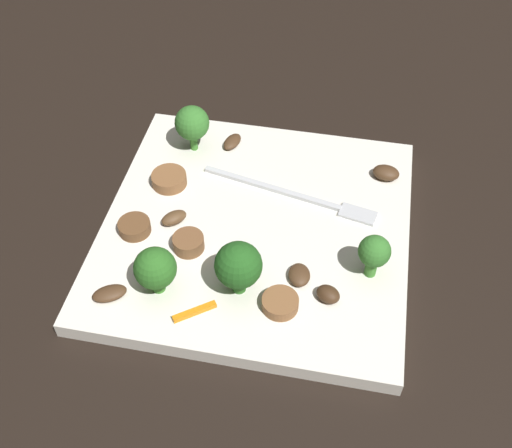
{
  "coord_description": "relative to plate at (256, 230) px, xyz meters",
  "views": [
    {
      "loc": [
        0.07,
        -0.39,
        0.46
      ],
      "look_at": [
        0.0,
        0.0,
        0.02
      ],
      "focal_mm": 43.6,
      "sensor_mm": 36.0,
      "label": 1
    }
  ],
  "objects": [
    {
      "name": "broccoli_floret_2",
      "position": [
        -0.09,
        0.09,
        0.04
      ],
      "size": [
        0.04,
        0.04,
        0.05
      ],
      "color": "#408630",
      "rests_on": "plate"
    },
    {
      "name": "mushroom_5",
      "position": [
        -0.11,
        -0.11,
        0.01
      ],
      "size": [
        0.03,
        0.03,
        0.01
      ],
      "primitive_type": "ellipsoid",
      "rotation": [
        0.0,
        0.0,
        0.51
      ],
      "color": "#4C331E",
      "rests_on": "plate"
    },
    {
      "name": "sausage_slice_3",
      "position": [
        -0.11,
        -0.03,
        0.01
      ],
      "size": [
        0.04,
        0.04,
        0.01
      ],
      "primitive_type": "cylinder",
      "rotation": [
        0.0,
        0.0,
        2.61
      ],
      "color": "brown",
      "rests_on": "plate"
    },
    {
      "name": "ground_plane",
      "position": [
        0.0,
        0.0,
        -0.01
      ],
      "size": [
        1.4,
        1.4,
        0.0
      ],
      "primitive_type": "plane",
      "color": "black"
    },
    {
      "name": "broccoli_floret_3",
      "position": [
        -0.07,
        -0.09,
        0.04
      ],
      "size": [
        0.04,
        0.04,
        0.05
      ],
      "color": "#347525",
      "rests_on": "plate"
    },
    {
      "name": "broccoli_floret_0",
      "position": [
        0.11,
        -0.04,
        0.04
      ],
      "size": [
        0.03,
        0.03,
        0.05
      ],
      "color": "#408630",
      "rests_on": "plate"
    },
    {
      "name": "pepper_strip_0",
      "position": [
        -0.03,
        -0.11,
        0.01
      ],
      "size": [
        0.03,
        0.03,
        0.0
      ],
      "primitive_type": "cube",
      "rotation": [
        0.0,
        0.0,
        0.63
      ],
      "color": "orange",
      "rests_on": "plate"
    },
    {
      "name": "sausage_slice_2",
      "position": [
        -0.05,
        -0.04,
        0.01
      ],
      "size": [
        0.04,
        0.04,
        0.01
      ],
      "primitive_type": "cylinder",
      "rotation": [
        0.0,
        0.0,
        1.31
      ],
      "color": "brown",
      "rests_on": "plate"
    },
    {
      "name": "mushroom_4",
      "position": [
        0.05,
        -0.06,
        0.01
      ],
      "size": [
        0.02,
        0.03,
        0.01
      ],
      "primitive_type": "ellipsoid",
      "rotation": [
        0.0,
        0.0,
        4.91
      ],
      "color": "#4C331E",
      "rests_on": "plate"
    },
    {
      "name": "broccoli_floret_1",
      "position": [
        -0.0,
        -0.08,
        0.04
      ],
      "size": [
        0.04,
        0.04,
        0.05
      ],
      "color": "#296420",
      "rests_on": "plate"
    },
    {
      "name": "mushroom_0",
      "position": [
        -0.05,
        0.11,
        0.01
      ],
      "size": [
        0.02,
        0.03,
        0.01
      ],
      "primitive_type": "ellipsoid",
      "rotation": [
        0.0,
        0.0,
        1.28
      ],
      "color": "#4C331E",
      "rests_on": "plate"
    },
    {
      "name": "sausage_slice_0",
      "position": [
        -0.1,
        0.04,
        0.01
      ],
      "size": [
        0.05,
        0.05,
        0.01
      ],
      "primitive_type": "cylinder",
      "rotation": [
        0.0,
        0.0,
        0.56
      ],
      "color": "brown",
      "rests_on": "plate"
    },
    {
      "name": "plate",
      "position": [
        0.0,
        0.0,
        0.0
      ],
      "size": [
        0.29,
        0.29,
        0.02
      ],
      "primitive_type": "cube",
      "color": "white",
      "rests_on": "ground_plane"
    },
    {
      "name": "mushroom_1",
      "position": [
        -0.08,
        -0.01,
        0.01
      ],
      "size": [
        0.03,
        0.03,
        0.01
      ],
      "primitive_type": "ellipsoid",
      "rotation": [
        0.0,
        0.0,
        3.9
      ],
      "color": "brown",
      "rests_on": "plate"
    },
    {
      "name": "sausage_slice_1",
      "position": [
        0.04,
        -0.09,
        0.01
      ],
      "size": [
        0.04,
        0.04,
        0.01
      ],
      "primitive_type": "cylinder",
      "rotation": [
        0.0,
        0.0,
        0.67
      ],
      "color": "brown",
      "rests_on": "plate"
    },
    {
      "name": "fork",
      "position": [
        0.04,
        0.04,
        0.01
      ],
      "size": [
        0.18,
        0.05,
        0.0
      ],
      "rotation": [
        0.0,
        0.0,
        -0.21
      ],
      "color": "silver",
      "rests_on": "plate"
    },
    {
      "name": "mushroom_3",
      "position": [
        0.12,
        0.09,
        0.01
      ],
      "size": [
        0.03,
        0.02,
        0.01
      ],
      "primitive_type": "ellipsoid",
      "rotation": [
        0.0,
        0.0,
        6.17
      ],
      "color": "#4C331E",
      "rests_on": "plate"
    },
    {
      "name": "mushroom_2",
      "position": [
        0.08,
        -0.07,
        0.01
      ],
      "size": [
        0.03,
        0.02,
        0.01
      ],
      "primitive_type": "ellipsoid",
      "rotation": [
        0.0,
        0.0,
        5.84
      ],
      "color": "#422B19",
      "rests_on": "plate"
    }
  ]
}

